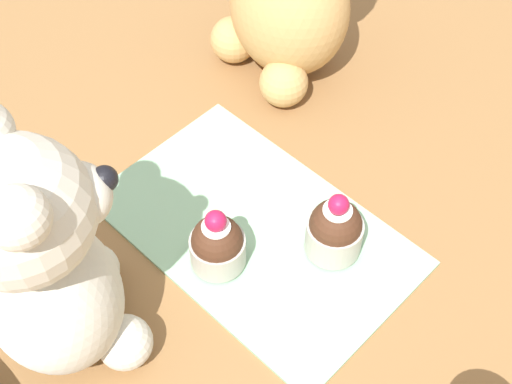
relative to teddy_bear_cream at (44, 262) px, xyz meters
name	(u,v)px	position (x,y,z in m)	size (l,w,h in m)	color
ground_plane	(256,232)	(-0.03, -0.17, -0.10)	(4.00, 4.00, 0.00)	olive
knitted_placemat	(256,230)	(-0.03, -0.17, -0.10)	(0.27, 0.17, 0.01)	#8EBC99
teddy_bear_cream	(44,262)	(0.00, 0.00, 0.00)	(0.13, 0.13, 0.22)	beige
cupcake_near_cream_bear	(213,241)	(-0.03, -0.12, -0.08)	(0.05, 0.05, 0.06)	#B2ADA3
cupcake_near_tan_bear	(335,229)	(-0.09, -0.20, -0.07)	(0.05, 0.05, 0.07)	#B2ADA3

